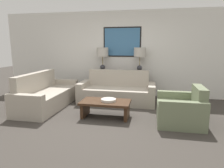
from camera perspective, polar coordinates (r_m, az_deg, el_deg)
name	(u,v)px	position (r m, az deg, el deg)	size (l,w,h in m)	color
ground_plane	(105,121)	(4.32, -2.11, -10.63)	(20.00, 20.00, 0.00)	#3D3833
back_wall	(122,54)	(6.43, 2.93, 8.60)	(7.93, 0.12, 2.65)	silver
console_table	(121,84)	(6.26, 2.48, 0.03)	(1.63, 0.39, 0.81)	#332319
table_lamp_left	(103,54)	(6.27, -2.72, 8.60)	(0.36, 0.36, 0.72)	#333338
table_lamp_right	(140,54)	(6.09, 7.97, 8.44)	(0.36, 0.36, 0.72)	#333338
couch_by_back_wall	(117,92)	(5.64, 1.41, -2.35)	(2.11, 0.86, 0.90)	#ADA393
couch_by_side	(47,96)	(5.50, -18.20, -3.23)	(0.86, 2.11, 0.90)	#ADA393
coffee_table	(106,105)	(4.49, -1.86, -6.10)	(1.09, 0.61, 0.37)	#3D2616
decorative_bowl	(108,100)	(4.44, -1.01, -4.60)	(0.33, 0.33, 0.05)	beige
armchair_near_back_wall	(181,110)	(4.41, 19.22, -7.08)	(0.90, 0.99, 0.78)	#707A5B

